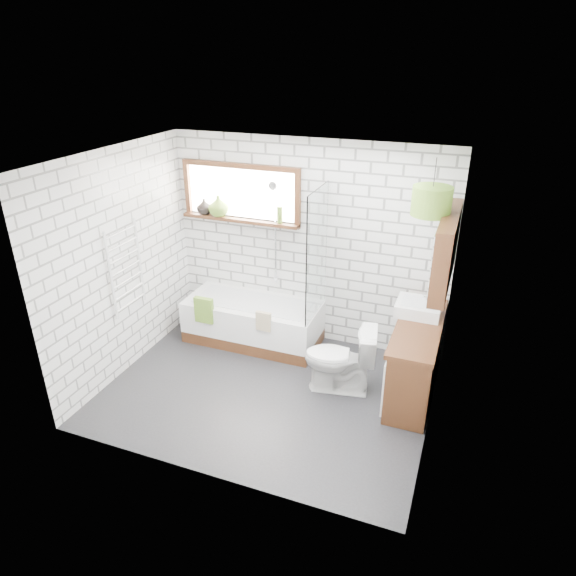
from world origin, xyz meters
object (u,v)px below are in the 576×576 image
at_px(vanity, 416,358).
at_px(bathtub, 253,321).
at_px(pendant, 432,201).
at_px(toilet, 340,359).
at_px(basin, 418,308).

bearing_deg(vanity, bathtub, 170.48).
bearing_deg(pendant, toilet, -156.75).
bearing_deg(basin, vanity, -76.70).
relative_size(basin, toilet, 0.61).
distance_m(vanity, toilet, 0.81).
distance_m(toilet, pendant, 1.89).
relative_size(bathtub, basin, 3.59).
xyz_separation_m(toilet, pendant, (0.72, 0.31, 1.72)).
distance_m(vanity, basin, 0.54).
height_order(toilet, pendant, pendant).
height_order(bathtub, vanity, vanity).
bearing_deg(pendant, bathtub, 171.34).
relative_size(bathtub, pendant, 4.49).
xyz_separation_m(vanity, pendant, (-0.04, 0.04, 1.70)).
relative_size(basin, pendant, 1.25).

